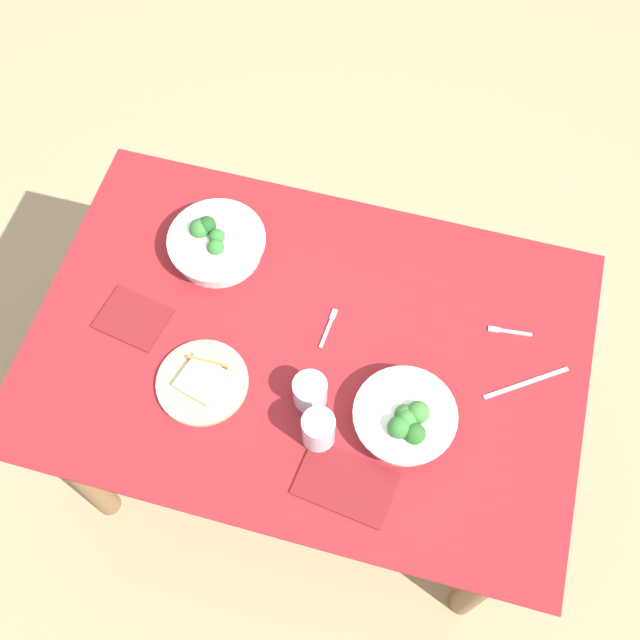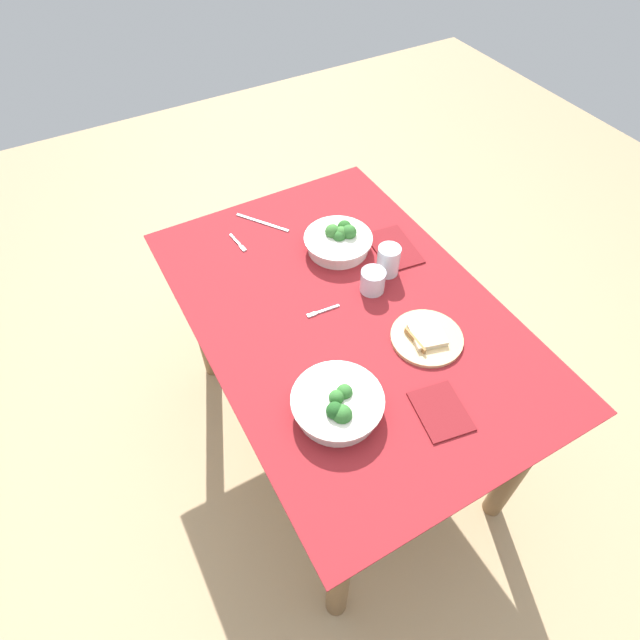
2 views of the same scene
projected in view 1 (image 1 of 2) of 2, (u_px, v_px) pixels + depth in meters
The scene contains 12 objects.
ground_plane at pixel (310, 448), 2.54m from camera, with size 6.00×6.00×0.00m, color tan.
dining_table at pixel (307, 369), 1.97m from camera, with size 1.32×0.89×0.77m.
broccoli_bowl_far at pixel (405, 419), 1.74m from camera, with size 0.23×0.23×0.09m.
broccoli_bowl_near at pixel (216, 243), 1.95m from camera, with size 0.25×0.25×0.09m.
bread_side_plate at pixel (202, 381), 1.80m from camera, with size 0.22×0.22×0.03m.
water_glass_center at pixel (310, 392), 1.76m from camera, with size 0.08×0.08×0.08m, color silver.
water_glass_side at pixel (318, 430), 1.71m from camera, with size 0.07×0.07×0.10m, color silver.
fork_by_far_bowl at pixel (329, 326), 1.88m from camera, with size 0.02×0.11×0.00m.
fork_by_near_bowl at pixel (508, 331), 1.87m from camera, with size 0.11×0.02×0.00m.
table_knife_left at pixel (526, 383), 1.81m from camera, with size 0.22×0.01×0.00m, color #B7B7BC.
napkin_folded_upper at pixel (345, 483), 1.70m from camera, with size 0.21×0.13×0.01m, color maroon.
napkin_folded_lower at pixel (133, 318), 1.89m from camera, with size 0.16×0.13×0.01m, color maroon.
Camera 1 is at (-0.24, 0.75, 2.45)m, focal length 43.65 mm.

